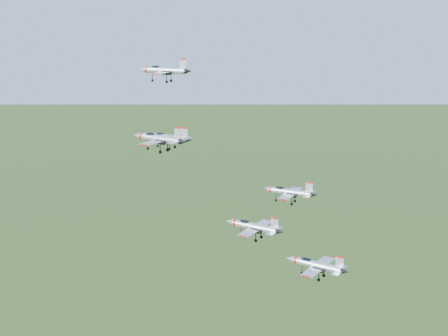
% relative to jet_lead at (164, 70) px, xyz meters
% --- Properties ---
extents(jet_lead, '(13.97, 11.63, 3.73)m').
position_rel_jet_lead_xyz_m(jet_lead, '(0.00, 0.00, 0.00)').
color(jet_lead, '#B6BBC4').
extents(jet_left_high, '(12.77, 10.51, 3.42)m').
position_rel_jet_lead_xyz_m(jet_left_high, '(5.72, -8.22, -14.13)').
color(jet_left_high, '#B6BBC4').
extents(jet_right_high, '(12.63, 10.48, 3.38)m').
position_rel_jet_lead_xyz_m(jet_right_high, '(16.34, -28.45, -9.53)').
color(jet_right_high, '#B6BBC4').
extents(jet_left_low, '(12.53, 10.32, 3.35)m').
position_rel_jet_lead_xyz_m(jet_left_low, '(34.62, -6.75, -23.48)').
color(jet_left_low, '#B6BBC4').
extents(jet_right_low, '(12.56, 10.41, 3.35)m').
position_rel_jet_lead_xyz_m(jet_right_low, '(33.95, -23.43, -25.97)').
color(jet_right_low, '#B6BBC4').
extents(jet_trail, '(13.69, 11.38, 3.66)m').
position_rel_jet_lead_xyz_m(jet_trail, '(44.00, -15.14, -35.12)').
color(jet_trail, '#B6BBC4').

